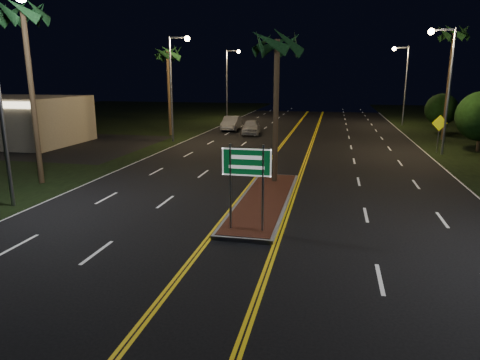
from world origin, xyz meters
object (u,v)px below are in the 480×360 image
(streetlight_right_far, at_px, (403,76))
(palm_right_far, at_px, (454,35))
(highway_sign, at_px, (247,170))
(car_near, at_px, (251,126))
(streetlight_left_near, at_px, (5,77))
(palm_left_far, at_px, (167,54))
(streetlight_right_mid, at_px, (445,77))
(warning_sign, at_px, (439,128))
(shrub_far, at_px, (441,110))
(car_far, at_px, (231,122))
(streetlight_left_far, at_px, (229,76))
(palm_median, at_px, (277,44))
(streetlight_left_mid, at_px, (175,76))
(palm_left_near, at_px, (23,15))
(median_island, at_px, (264,200))

(streetlight_right_far, xyz_separation_m, palm_right_far, (2.19, -12.00, 3.49))
(highway_sign, bearing_deg, car_near, 100.48)
(streetlight_left_near, height_order, palm_left_far, streetlight_left_near)
(streetlight_right_mid, bearing_deg, warning_sign, 77.05)
(shrub_far, height_order, car_far, shrub_far)
(streetlight_right_mid, distance_m, car_near, 18.35)
(car_near, height_order, warning_sign, warning_sign)
(streetlight_left_far, xyz_separation_m, palm_left_far, (-2.19, -16.00, 2.09))
(palm_left_far, xyz_separation_m, palm_right_far, (25.60, 2.00, 1.40))
(car_near, relative_size, car_far, 0.98)
(palm_median, distance_m, warning_sign, 17.24)
(car_near, bearing_deg, streetlight_left_far, 105.39)
(streetlight_left_mid, bearing_deg, streetlight_left_far, 90.00)
(streetlight_left_mid, distance_m, palm_left_near, 16.39)
(car_near, relative_size, warning_sign, 1.78)
(streetlight_left_near, relative_size, shrub_far, 2.27)
(palm_left_far, height_order, car_near, palm_left_far)
(median_island, bearing_deg, car_near, 102.32)
(streetlight_left_mid, xyz_separation_m, warning_sign, (21.41, -1.19, -3.77))
(median_island, xyz_separation_m, palm_left_far, (-12.80, 21.00, 7.66))
(median_island, xyz_separation_m, streetlight_left_far, (-10.61, 37.00, 5.57))
(palm_median, height_order, palm_left_near, palm_left_near)
(median_island, relative_size, streetlight_left_mid, 1.14)
(streetlight_left_mid, xyz_separation_m, palm_median, (10.61, -13.50, 1.62))
(streetlight_left_near, relative_size, palm_left_near, 0.92)
(streetlight_left_mid, xyz_separation_m, streetlight_right_far, (21.23, 18.00, 0.00))
(palm_left_far, xyz_separation_m, car_near, (7.73, 2.23, -6.90))
(streetlight_right_mid, distance_m, palm_left_near, 27.19)
(palm_median, distance_m, car_near, 21.36)
(streetlight_left_near, relative_size, palm_right_far, 0.87)
(warning_sign, bearing_deg, streetlight_right_mid, -116.11)
(palm_left_near, distance_m, car_far, 26.73)
(warning_sign, bearing_deg, car_far, 137.85)
(palm_median, distance_m, palm_left_near, 12.82)
(median_island, xyz_separation_m, highway_sign, (0.00, -4.20, 2.32))
(palm_right_far, relative_size, car_far, 1.98)
(shrub_far, height_order, warning_sign, shrub_far)
(median_island, bearing_deg, warning_sign, 55.67)
(streetlight_right_mid, height_order, palm_left_near, palm_left_near)
(palm_left_far, bearing_deg, warning_sign, -12.40)
(highway_sign, height_order, palm_right_far, palm_right_far)
(highway_sign, xyz_separation_m, palm_left_far, (-12.80, 25.20, 5.34))
(car_near, xyz_separation_m, car_far, (-2.73, 2.90, 0.02))
(median_island, xyz_separation_m, warning_sign, (10.80, 15.81, 1.80))
(highway_sign, bearing_deg, warning_sign, 61.65)
(palm_left_far, distance_m, car_near, 10.59)
(car_near, bearing_deg, palm_left_far, -170.45)
(streetlight_left_near, distance_m, palm_median, 12.55)
(shrub_far, relative_size, car_far, 0.76)
(car_far, bearing_deg, streetlight_left_far, 101.39)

